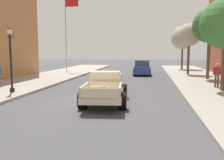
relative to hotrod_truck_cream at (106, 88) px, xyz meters
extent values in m
plane|color=#47474C|center=(-0.41, -0.26, -0.75)|extent=(140.00, 140.00, 0.00)
cube|color=beige|center=(0.02, -0.24, -0.21)|extent=(2.18, 5.03, 0.24)
cube|color=beige|center=(-0.01, 0.11, 0.31)|extent=(1.65, 1.23, 0.80)
cube|color=beige|center=(0.00, 0.06, 0.77)|extent=(1.51, 1.06, 0.12)
cube|color=#3D4C5B|center=(-0.06, 0.67, 0.47)|extent=(1.32, 0.16, 0.44)
cube|color=beige|center=(-0.12, 1.40, 0.17)|extent=(1.45, 1.61, 0.52)
cube|color=silver|center=(-0.19, 2.20, 0.15)|extent=(0.69, 0.16, 0.47)
cube|color=beige|center=(0.15, -1.64, -0.07)|extent=(1.87, 2.24, 0.04)
cube|color=beige|center=(-0.66, -1.71, 0.15)|extent=(0.26, 2.10, 0.44)
cube|color=beige|center=(0.95, -1.57, 0.15)|extent=(0.26, 2.10, 0.44)
cube|color=beige|center=(0.23, -2.64, 0.15)|extent=(1.62, 0.22, 0.44)
cube|color=beige|center=(0.06, -0.63, 0.15)|extent=(1.62, 0.22, 0.44)
cylinder|color=black|center=(-0.99, 1.02, -0.35)|extent=(0.43, 0.83, 0.80)
cylinder|color=silver|center=(-1.17, 1.01, -0.35)|extent=(0.07, 0.65, 0.66)
cylinder|color=silver|center=(-1.18, 1.00, -0.35)|extent=(0.04, 0.24, 0.24)
cylinder|color=black|center=(0.80, 1.18, -0.35)|extent=(0.43, 0.83, 0.80)
cylinder|color=silver|center=(0.98, 1.19, -0.35)|extent=(0.07, 0.65, 0.66)
cylinder|color=silver|center=(0.99, 1.19, -0.35)|extent=(0.04, 0.24, 0.24)
cylinder|color=black|center=(-0.75, -1.66, -0.35)|extent=(0.43, 0.83, 0.80)
cylinder|color=silver|center=(-0.94, -1.68, -0.35)|extent=(0.07, 0.65, 0.66)
cylinder|color=silver|center=(-0.95, -1.68, -0.35)|extent=(0.04, 0.24, 0.24)
cylinder|color=black|center=(1.03, -1.51, -0.35)|extent=(0.43, 0.83, 0.80)
cylinder|color=silver|center=(1.22, -1.49, -0.35)|extent=(0.07, 0.65, 0.66)
cylinder|color=silver|center=(1.23, -1.49, -0.35)|extent=(0.04, 0.24, 0.24)
cube|color=gray|center=(0.00, -2.00, 0.15)|extent=(0.64, 0.49, 0.40)
cube|color=#3D2D1E|center=(0.00, -2.00, 0.15)|extent=(0.62, 0.10, 0.42)
cube|color=olive|center=(0.34, -1.32, 0.09)|extent=(0.50, 0.40, 0.28)
cube|color=#284293|center=(1.32, 15.12, -0.14)|extent=(1.84, 4.35, 0.80)
cube|color=#384C5B|center=(1.33, 14.97, 0.58)|extent=(1.58, 2.04, 0.64)
cylinder|color=black|center=(0.46, 16.38, -0.42)|extent=(0.24, 0.67, 0.66)
cylinder|color=black|center=(2.11, 16.43, -0.42)|extent=(0.24, 0.67, 0.66)
cylinder|color=black|center=(0.53, 13.80, -0.42)|extent=(0.24, 0.67, 0.66)
cylinder|color=black|center=(2.18, 13.85, -0.42)|extent=(0.24, 0.67, 0.66)
cylinder|color=#2D4C93|center=(-7.90, 3.11, 0.51)|extent=(0.09, 0.09, 0.54)
cylinder|color=brown|center=(6.66, 5.35, -0.17)|extent=(0.14, 0.14, 0.86)
cylinder|color=brown|center=(6.84, 5.35, -0.17)|extent=(0.14, 0.14, 0.86)
cube|color=#B23333|center=(6.75, 5.35, 0.54)|extent=(0.36, 0.22, 0.56)
cylinder|color=#B23333|center=(6.53, 5.35, 0.51)|extent=(0.09, 0.09, 0.54)
cylinder|color=#B23333|center=(6.97, 5.35, 0.51)|extent=(0.09, 0.09, 0.54)
sphere|color=tan|center=(6.75, 5.35, 0.94)|extent=(0.22, 0.22, 0.22)
cylinder|color=black|center=(-6.01, 1.34, -0.48)|extent=(0.28, 0.28, 0.24)
cylinder|color=black|center=(-6.01, 1.34, 1.24)|extent=(0.12, 0.12, 3.20)
cylinder|color=black|center=(-6.01, 1.34, 2.69)|extent=(0.50, 0.04, 0.04)
sphere|color=silver|center=(-6.01, 1.34, 3.00)|extent=(0.32, 0.32, 0.32)
cone|color=black|center=(-6.01, 1.34, 3.18)|extent=(0.24, 0.24, 0.14)
cylinder|color=#B2B2B7|center=(-8.16, 17.20, 3.90)|extent=(0.12, 0.12, 9.00)
cube|color=red|center=(-7.30, 17.20, 7.75)|extent=(1.60, 0.03, 1.00)
cylinder|color=brown|center=(6.76, 4.02, 0.88)|extent=(0.26, 0.26, 2.97)
cylinder|color=brown|center=(7.30, 10.65, 1.18)|extent=(0.26, 0.26, 3.56)
sphere|color=#33662D|center=(7.30, 10.65, 4.08)|extent=(2.99, 2.99, 2.99)
cylinder|color=brown|center=(6.23, 15.04, 1.04)|extent=(0.26, 0.26, 3.29)
sphere|color=#ADA893|center=(6.23, 15.04, 3.59)|extent=(2.41, 2.41, 2.41)
cylinder|color=brown|center=(6.54, 22.93, 0.95)|extent=(0.26, 0.26, 3.11)
sphere|color=#ADA893|center=(6.54, 22.93, 3.68)|extent=(3.14, 3.14, 3.14)
camera|label=1|loc=(2.25, -12.21, 1.83)|focal=39.34mm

